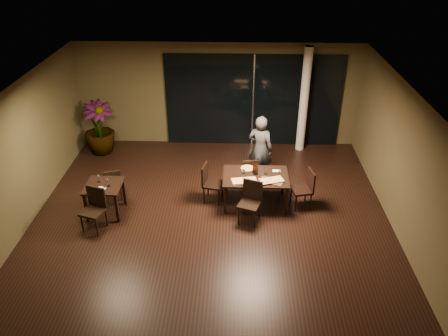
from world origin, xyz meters
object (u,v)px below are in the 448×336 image
Objects in this scene: chair_side_near at (94,206)px; bottle_c at (254,167)px; chair_main_far at (250,171)px; bottle_a at (255,169)px; main_table at (256,179)px; bottle_b at (257,169)px; chair_side_far at (113,183)px; diner at (260,149)px; chair_main_right at (305,187)px; chair_main_left at (210,181)px; chair_main_near at (251,199)px; side_table at (104,190)px; potted_plant at (99,128)px.

bottle_c reaches higher than chair_side_near.
chair_main_far is 3.01× the size of bottle_a.
bottle_b is (0.02, 0.06, 0.22)m from main_table.
chair_side_near reaches higher than chair_side_far.
diner reaches higher than bottle_a.
bottle_a is (-1.17, 0.15, 0.36)m from chair_main_right.
main_table is at bearing -83.37° from chair_main_left.
chair_main_right is at bearing 162.07° from chair_side_far.
bottle_c is (0.08, 0.79, 0.37)m from chair_main_near.
main_table is at bearing -75.88° from bottle_c.
bottle_b is at bearing 9.26° from side_table.
chair_main_left is at bearing -35.97° from potted_plant.
bottle_c reaches higher than chair_main_near.
chair_side_near is (-0.12, -1.07, 0.07)m from chair_side_far.
side_table is 0.85× the size of chair_main_left.
chair_main_right is (1.15, -0.08, -0.15)m from main_table.
bottle_a reaches higher than side_table.
bottle_c reaches higher than chair_side_far.
chair_main_near reaches higher than chair_main_right.
chair_main_left is (-0.97, -0.57, 0.06)m from chair_main_far.
potted_plant is at bearing 66.27° from chair_main_left.
diner reaches higher than bottle_c.
bottle_b is (0.14, 0.71, 0.36)m from chair_main_near.
chair_main_far is (3.30, 1.17, -0.16)m from side_table.
chair_side_far reaches higher than side_table.
bottle_b is (4.36, -2.42, 0.14)m from potted_plant.
bottle_a is at bearing 164.06° from chair_side_far.
side_table is 0.83× the size of chair_side_near.
bottle_a is (3.46, 1.10, 0.35)m from chair_side_near.
chair_main_far is at bearing 97.08° from bottle_c.
chair_main_left is 1.11m from bottle_c.
potted_plant is at bearing -126.59° from chair_main_right.
main_table is 1.00× the size of potted_plant.
chair_main_right is at bearing 44.10° from chair_main_near.
chair_side_near is at bearing -163.41° from main_table.
bottle_b reaches higher than chair_side_far.
chair_main_left is at bearing 174.38° from main_table.
bottle_b reaches higher than chair_main_left.
chair_main_near is (3.28, -0.15, -0.09)m from side_table.
chair_side_near is 3.62m from potted_plant.
chair_main_right is (1.27, 0.57, -0.01)m from chair_main_near.
side_table is 2.41m from chair_main_left.
side_table is 0.56m from chair_side_far.
chair_main_near is 1.14× the size of chair_side_far.
bottle_a is (-0.01, 0.07, 0.21)m from main_table.
chair_main_far is 0.56× the size of potted_plant.
chair_side_far is at bearing -179.47° from bottle_a.
chair_main_near reaches higher than chair_main_far.
chair_main_right is 2.94× the size of bottle_c.
chair_side_near is 3.02× the size of bottle_c.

